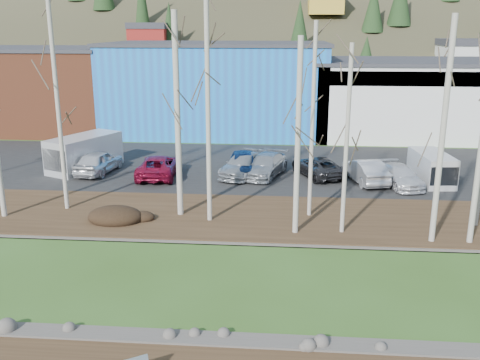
# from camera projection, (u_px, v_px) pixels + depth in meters

# --- Properties ---
(near_bank_rocks) EXTENTS (80.00, 0.80, 0.50)m
(near_bank_rocks) POSITION_uv_depth(u_px,v_px,m) (269.00, 343.00, 16.89)
(near_bank_rocks) COLOR #47423D
(near_bank_rocks) RESTS_ON ground
(river) EXTENTS (80.00, 8.00, 0.90)m
(river) POSITION_uv_depth(u_px,v_px,m) (272.00, 284.00, 20.82)
(river) COLOR black
(river) RESTS_ON ground
(far_bank_rocks) EXTENTS (80.00, 0.80, 0.46)m
(far_bank_rocks) POSITION_uv_depth(u_px,v_px,m) (274.00, 243.00, 24.74)
(far_bank_rocks) COLOR #47423D
(far_bank_rocks) RESTS_ON ground
(far_bank) EXTENTS (80.00, 7.00, 0.15)m
(far_bank) POSITION_uv_depth(u_px,v_px,m) (276.00, 218.00, 27.79)
(far_bank) COLOR #382616
(far_bank) RESTS_ON ground
(parking_lot) EXTENTS (80.00, 14.00, 0.14)m
(parking_lot) POSITION_uv_depth(u_px,v_px,m) (279.00, 167.00, 37.85)
(parking_lot) COLOR black
(parking_lot) RESTS_ON ground
(building_brick) EXTENTS (16.32, 12.24, 7.80)m
(building_brick) POSITION_uv_depth(u_px,v_px,m) (35.00, 88.00, 52.14)
(building_brick) COLOR brown
(building_brick) RESTS_ON ground
(building_blue) EXTENTS (20.40, 12.24, 8.30)m
(building_blue) POSITION_uv_depth(u_px,v_px,m) (218.00, 87.00, 50.62)
(building_blue) COLOR blue
(building_blue) RESTS_ON ground
(building_white) EXTENTS (18.36, 12.24, 6.80)m
(building_white) POSITION_uv_depth(u_px,v_px,m) (411.00, 97.00, 49.36)
(building_white) COLOR silver
(building_white) RESTS_ON ground
(dirt_mound) EXTENTS (2.82, 1.99, 0.55)m
(dirt_mound) POSITION_uv_depth(u_px,v_px,m) (115.00, 215.00, 27.09)
(dirt_mound) COLOR black
(dirt_mound) RESTS_ON far_bank
(birch_1) EXTENTS (0.22, 0.22, 11.18)m
(birch_1) POSITION_uv_depth(u_px,v_px,m) (58.00, 105.00, 27.53)
(birch_1) COLOR beige
(birch_1) RESTS_ON far_bank
(birch_2) EXTENTS (0.30, 0.30, 10.29)m
(birch_2) POSITION_uv_depth(u_px,v_px,m) (177.00, 117.00, 26.74)
(birch_2) COLOR beige
(birch_2) RESTS_ON far_bank
(birch_3) EXTENTS (0.24, 0.24, 11.74)m
(birch_3) POSITION_uv_depth(u_px,v_px,m) (208.00, 105.00, 25.70)
(birch_3) COLOR beige
(birch_3) RESTS_ON far_bank
(birch_4) EXTENTS (0.26, 0.26, 9.14)m
(birch_4) POSITION_uv_depth(u_px,v_px,m) (298.00, 139.00, 24.42)
(birch_4) COLOR beige
(birch_4) RESTS_ON far_bank
(birch_5) EXTENTS (0.20, 0.20, 9.80)m
(birch_5) POSITION_uv_depth(u_px,v_px,m) (312.00, 122.00, 26.70)
(birch_5) COLOR beige
(birch_5) RESTS_ON far_bank
(birch_6) EXTENTS (0.20, 0.20, 8.83)m
(birch_6) POSITION_uv_depth(u_px,v_px,m) (347.00, 142.00, 24.51)
(birch_6) COLOR beige
(birch_6) RESTS_ON far_bank
(birch_7) EXTENTS (0.26, 0.26, 10.03)m
(birch_7) POSITION_uv_depth(u_px,v_px,m) (443.00, 134.00, 23.24)
(birch_7) COLOR beige
(birch_7) RESTS_ON far_bank
(car_0) EXTENTS (2.38, 4.77, 1.56)m
(car_0) POSITION_uv_depth(u_px,v_px,m) (98.00, 162.00, 35.90)
(car_0) COLOR silver
(car_0) RESTS_ON parking_lot
(car_1) EXTENTS (1.65, 3.94, 1.27)m
(car_1) POSITION_uv_depth(u_px,v_px,m) (95.00, 162.00, 36.48)
(car_1) COLOR black
(car_1) RESTS_ON parking_lot
(car_2) EXTENTS (2.67, 5.26, 1.43)m
(car_2) POSITION_uv_depth(u_px,v_px,m) (159.00, 166.00, 35.06)
(car_2) COLOR maroon
(car_2) RESTS_ON parking_lot
(car_3) EXTENTS (3.34, 5.27, 1.42)m
(car_3) POSITION_uv_depth(u_px,v_px,m) (243.00, 165.00, 35.37)
(car_3) COLOR #999DA1
(car_3) RESTS_ON parking_lot
(car_4) EXTENTS (2.29, 4.76, 1.57)m
(car_4) POSITION_uv_depth(u_px,v_px,m) (243.00, 163.00, 35.55)
(car_4) COLOR navy
(car_4) RESTS_ON parking_lot
(car_5) EXTENTS (2.61, 4.80, 1.50)m
(car_5) POSITION_uv_depth(u_px,v_px,m) (365.00, 171.00, 33.77)
(car_5) COLOR silver
(car_5) RESTS_ON parking_lot
(car_6) EXTENTS (3.84, 5.12, 1.29)m
(car_6) POSITION_uv_depth(u_px,v_px,m) (318.00, 167.00, 35.17)
(car_6) COLOR #2B2A2D
(car_6) RESTS_ON parking_lot
(car_7) EXTENTS (2.70, 4.66, 1.27)m
(car_7) POSITION_uv_depth(u_px,v_px,m) (400.00, 176.00, 33.01)
(car_7) COLOR silver
(car_7) RESTS_ON parking_lot
(car_8) EXTENTS (3.34, 5.27, 1.42)m
(car_8) POSITION_uv_depth(u_px,v_px,m) (265.00, 165.00, 35.25)
(car_8) COLOR #999DA1
(car_8) RESTS_ON parking_lot
(van_white) EXTENTS (2.19, 4.40, 1.85)m
(van_white) POSITION_uv_depth(u_px,v_px,m) (433.00, 168.00, 33.65)
(van_white) COLOR silver
(van_white) RESTS_ON parking_lot
(van_grey) EXTENTS (4.23, 5.76, 2.33)m
(van_grey) POSITION_uv_depth(u_px,v_px,m) (82.00, 153.00, 36.63)
(van_grey) COLOR silver
(van_grey) RESTS_ON parking_lot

